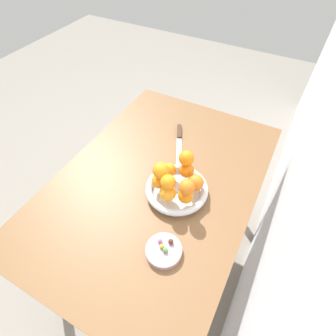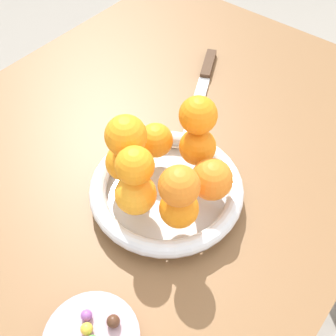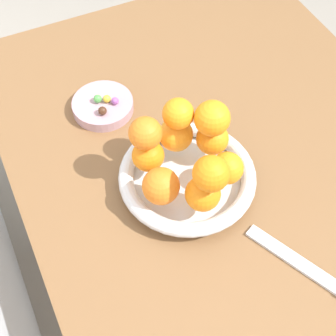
{
  "view_description": "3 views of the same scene",
  "coord_description": "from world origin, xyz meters",
  "px_view_note": "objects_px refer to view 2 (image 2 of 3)",
  "views": [
    {
      "loc": [
        0.56,
        0.35,
        1.56
      ],
      "look_at": [
        0.02,
        0.06,
        0.86
      ],
      "focal_mm": 28.0,
      "sensor_mm": 36.0,
      "label": 1
    },
    {
      "loc": [
        0.32,
        0.35,
        1.28
      ],
      "look_at": [
        0.03,
        0.11,
        0.83
      ],
      "focal_mm": 45.0,
      "sensor_mm": 36.0,
      "label": 2
    },
    {
      "loc": [
        -0.43,
        0.35,
        1.49
      ],
      "look_at": [
        0.02,
        0.13,
        0.81
      ],
      "focal_mm": 55.0,
      "sensor_mm": 36.0,
      "label": 3
    }
  ],
  "objects_px": {
    "orange_2": "(136,194)",
    "orange_3": "(179,208)",
    "fruit_bowl": "(166,190)",
    "candy_ball_2": "(87,315)",
    "dining_table": "(133,193)",
    "orange_5": "(198,147)",
    "orange_4": "(212,179)",
    "orange_8": "(179,186)",
    "orange_1": "(124,162)",
    "orange_6": "(135,166)",
    "orange_9": "(198,115)",
    "orange_0": "(156,140)",
    "orange_7": "(126,136)",
    "candy_ball_3": "(113,321)",
    "knife": "(203,83)",
    "candy_ball_0": "(87,329)"
  },
  "relations": [
    {
      "from": "orange_4",
      "to": "candy_ball_3",
      "type": "bearing_deg",
      "value": 4.35
    },
    {
      "from": "dining_table",
      "to": "orange_5",
      "type": "relative_size",
      "value": 18.99
    },
    {
      "from": "fruit_bowl",
      "to": "orange_1",
      "type": "relative_size",
      "value": 4.19
    },
    {
      "from": "orange_1",
      "to": "orange_4",
      "type": "xyz_separation_m",
      "value": [
        -0.05,
        0.12,
        0.0
      ]
    },
    {
      "from": "orange_2",
      "to": "orange_8",
      "type": "distance_m",
      "value": 0.08
    },
    {
      "from": "orange_4",
      "to": "candy_ball_0",
      "type": "bearing_deg",
      "value": -0.37
    },
    {
      "from": "orange_1",
      "to": "orange_4",
      "type": "height_order",
      "value": "orange_4"
    },
    {
      "from": "fruit_bowl",
      "to": "orange_3",
      "type": "distance_m",
      "value": 0.08
    },
    {
      "from": "orange_0",
      "to": "orange_8",
      "type": "relative_size",
      "value": 1.0
    },
    {
      "from": "candy_ball_0",
      "to": "orange_1",
      "type": "bearing_deg",
      "value": -149.28
    },
    {
      "from": "orange_2",
      "to": "orange_7",
      "type": "height_order",
      "value": "orange_7"
    },
    {
      "from": "orange_2",
      "to": "fruit_bowl",
      "type": "bearing_deg",
      "value": 173.75
    },
    {
      "from": "orange_8",
      "to": "candy_ball_3",
      "type": "height_order",
      "value": "orange_8"
    },
    {
      "from": "orange_5",
      "to": "dining_table",
      "type": "bearing_deg",
      "value": -65.38
    },
    {
      "from": "knife",
      "to": "orange_1",
      "type": "bearing_deg",
      "value": 11.58
    },
    {
      "from": "orange_2",
      "to": "orange_3",
      "type": "bearing_deg",
      "value": 108.09
    },
    {
      "from": "orange_5",
      "to": "orange_6",
      "type": "relative_size",
      "value": 1.09
    },
    {
      "from": "orange_7",
      "to": "fruit_bowl",
      "type": "bearing_deg",
      "value": 113.66
    },
    {
      "from": "orange_2",
      "to": "knife",
      "type": "bearing_deg",
      "value": -160.88
    },
    {
      "from": "orange_5",
      "to": "candy_ball_0",
      "type": "xyz_separation_m",
      "value": [
        0.3,
        0.05,
        -0.04
      ]
    },
    {
      "from": "orange_8",
      "to": "candy_ball_3",
      "type": "xyz_separation_m",
      "value": [
        0.16,
        0.02,
        -0.09
      ]
    },
    {
      "from": "orange_1",
      "to": "orange_3",
      "type": "relative_size",
      "value": 1.03
    },
    {
      "from": "fruit_bowl",
      "to": "orange_9",
      "type": "height_order",
      "value": "orange_9"
    },
    {
      "from": "dining_table",
      "to": "orange_0",
      "type": "bearing_deg",
      "value": 113.43
    },
    {
      "from": "dining_table",
      "to": "orange_8",
      "type": "bearing_deg",
      "value": 67.83
    },
    {
      "from": "orange_5",
      "to": "candy_ball_0",
      "type": "relative_size",
      "value": 3.8
    },
    {
      "from": "orange_4",
      "to": "orange_7",
      "type": "height_order",
      "value": "orange_7"
    },
    {
      "from": "orange_7",
      "to": "candy_ball_3",
      "type": "distance_m",
      "value": 0.24
    },
    {
      "from": "orange_3",
      "to": "candy_ball_2",
      "type": "bearing_deg",
      "value": -2.18
    },
    {
      "from": "orange_6",
      "to": "orange_9",
      "type": "xyz_separation_m",
      "value": [
        -0.13,
        0.01,
        0.0
      ]
    },
    {
      "from": "orange_8",
      "to": "candy_ball_2",
      "type": "bearing_deg",
      "value": -2.72
    },
    {
      "from": "orange_4",
      "to": "orange_8",
      "type": "distance_m",
      "value": 0.09
    },
    {
      "from": "fruit_bowl",
      "to": "orange_5",
      "type": "bearing_deg",
      "value": 173.75
    },
    {
      "from": "orange_6",
      "to": "dining_table",
      "type": "bearing_deg",
      "value": -129.83
    },
    {
      "from": "fruit_bowl",
      "to": "candy_ball_2",
      "type": "relative_size",
      "value": 16.65
    },
    {
      "from": "fruit_bowl",
      "to": "candy_ball_2",
      "type": "height_order",
      "value": "fruit_bowl"
    },
    {
      "from": "dining_table",
      "to": "candy_ball_2",
      "type": "xyz_separation_m",
      "value": [
        0.24,
        0.15,
        0.12
      ]
    },
    {
      "from": "orange_4",
      "to": "orange_1",
      "type": "bearing_deg",
      "value": -66.25
    },
    {
      "from": "orange_4",
      "to": "candy_ball_3",
      "type": "height_order",
      "value": "orange_4"
    },
    {
      "from": "orange_9",
      "to": "candy_ball_2",
      "type": "bearing_deg",
      "value": 9.37
    },
    {
      "from": "orange_7",
      "to": "knife",
      "type": "height_order",
      "value": "orange_7"
    },
    {
      "from": "dining_table",
      "to": "orange_9",
      "type": "relative_size",
      "value": 19.17
    },
    {
      "from": "orange_4",
      "to": "candy_ball_0",
      "type": "distance_m",
      "value": 0.26
    },
    {
      "from": "orange_3",
      "to": "candy_ball_3",
      "type": "height_order",
      "value": "orange_3"
    },
    {
      "from": "candy_ball_3",
      "to": "orange_1",
      "type": "bearing_deg",
      "value": -141.59
    },
    {
      "from": "orange_3",
      "to": "orange_4",
      "type": "bearing_deg",
      "value": 173.94
    },
    {
      "from": "fruit_bowl",
      "to": "orange_0",
      "type": "relative_size",
      "value": 4.34
    },
    {
      "from": "orange_0",
      "to": "orange_7",
      "type": "distance_m",
      "value": 0.09
    },
    {
      "from": "candy_ball_2",
      "to": "candy_ball_3",
      "type": "bearing_deg",
      "value": 115.76
    },
    {
      "from": "fruit_bowl",
      "to": "candy_ball_2",
      "type": "bearing_deg",
      "value": 12.5
    }
  ]
}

